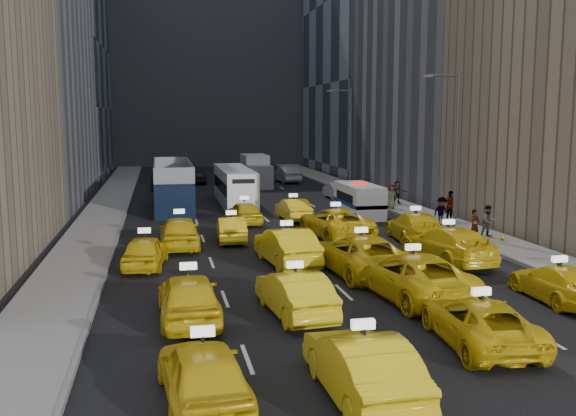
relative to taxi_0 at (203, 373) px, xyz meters
name	(u,v)px	position (x,y,z in m)	size (l,w,h in m)	color
ground	(360,307)	(5.86, 6.63, -0.77)	(160.00, 160.00, 0.00)	black
sidewalk_west	(105,212)	(-4.64, 31.63, -0.70)	(3.00, 90.00, 0.15)	gray
sidewalk_east	(391,204)	(16.36, 31.63, -0.70)	(3.00, 90.00, 0.15)	gray
curb_west	(127,211)	(-3.19, 31.63, -0.68)	(0.15, 90.00, 0.18)	slate
curb_east	(373,204)	(14.91, 31.63, -0.68)	(0.15, 90.00, 0.18)	slate
building_backdrop	(204,20)	(5.86, 78.63, 19.23)	(30.00, 12.00, 40.00)	slate
streetlight_near	(455,148)	(15.04, 18.63, 4.15)	(2.15, 0.22, 9.00)	#595B60
streetlight_far	(349,137)	(15.04, 38.63, 4.15)	(2.15, 0.22, 9.00)	#595B60
taxi_0	(203,373)	(0.00, 0.00, 0.00)	(1.83, 4.54, 1.55)	yellow
taxi_1	(362,366)	(3.67, -0.37, 0.02)	(1.69, 4.84, 1.59)	yellow
taxi_2	(480,322)	(8.13, 2.40, -0.08)	(2.29, 4.98, 1.38)	yellow
taxi_4	(189,297)	(-0.04, 6.25, 0.04)	(1.91, 4.75, 1.62)	yellow
taxi_5	(295,293)	(3.46, 6.23, -0.02)	(1.60, 4.59, 1.51)	yellow
taxi_6	(412,275)	(8.11, 7.45, 0.06)	(2.77, 6.02, 1.67)	yellow
taxi_7	(558,283)	(13.08, 5.98, -0.11)	(1.86, 4.58, 1.33)	yellow
taxi_8	(145,251)	(-1.58, 14.24, -0.05)	(1.70, 4.24, 1.44)	yellow
taxi_9	(287,246)	(4.64, 13.61, 0.06)	(1.77, 5.08, 1.67)	yellow
taxi_10	(361,254)	(7.40, 11.33, 0.06)	(2.76, 5.98, 1.66)	yellow
taxi_11	(448,244)	(11.94, 12.59, 0.05)	(2.32, 5.70, 1.65)	yellow
taxi_12	(180,232)	(0.06, 18.27, 0.06)	(1.96, 4.87, 1.66)	yellow
taxi_13	(231,229)	(2.81, 19.47, -0.10)	(1.42, 4.07, 1.34)	yellow
taxi_14	(335,223)	(8.58, 19.59, 0.04)	(2.69, 5.84, 1.62)	yellow
taxi_15	(415,227)	(12.37, 17.45, 0.02)	(2.23, 5.47, 1.59)	yellow
taxi_16	(244,213)	(4.23, 24.96, -0.06)	(1.68, 4.18, 1.42)	yellow
taxi_17	(293,209)	(7.52, 25.83, -0.07)	(1.48, 4.24, 1.40)	yellow
nypd_van	(359,201)	(12.20, 26.68, 0.27)	(2.62, 5.55, 2.30)	white
double_decker	(173,186)	(0.06, 32.88, 0.89)	(3.53, 11.68, 3.35)	black
city_bus	(235,186)	(4.72, 34.28, 0.59)	(2.35, 10.68, 2.75)	silver
box_truck	(256,171)	(8.21, 46.48, 0.70)	(2.82, 6.74, 3.00)	white
misc_car_0	(336,191)	(13.22, 35.90, -0.11)	(1.40, 4.02, 1.32)	#AAACB2
misc_car_1	(166,181)	(-0.32, 45.59, 0.02)	(2.63, 5.70, 1.59)	black
misc_car_2	(246,173)	(8.20, 53.87, -0.09)	(1.90, 4.67, 1.36)	gray
misc_car_3	(197,177)	(2.84, 50.05, -0.08)	(1.63, 4.04, 1.38)	black
misc_car_4	(286,174)	(11.80, 49.68, 0.05)	(1.74, 4.99, 1.64)	#96999D
pedestrian_0	(475,225)	(15.26, 16.43, 0.20)	(0.60, 0.39, 1.65)	gray
pedestrian_1	(488,221)	(16.51, 17.29, 0.24)	(0.83, 0.46, 1.72)	gray
pedestrian_2	(442,211)	(15.64, 21.30, 0.23)	(1.10, 0.46, 1.71)	gray
pedestrian_3	(450,206)	(16.78, 22.56, 0.34)	(1.13, 0.51, 1.92)	gray
pedestrian_4	(391,196)	(15.18, 28.62, 0.24)	(0.85, 0.46, 1.73)	gray
pedestrian_5	(397,192)	(16.53, 30.98, 0.23)	(1.59, 0.46, 1.71)	gray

